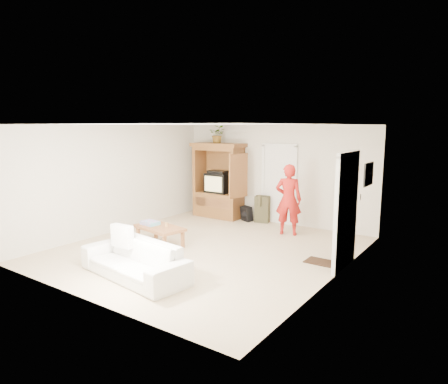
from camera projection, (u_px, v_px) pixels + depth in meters
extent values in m
plane|color=tan|center=(207.00, 249.00, 8.41)|extent=(6.00, 6.00, 0.00)
plane|color=white|center=(206.00, 125.00, 7.99)|extent=(6.00, 6.00, 0.00)
plane|color=silver|center=(275.00, 174.00, 10.63)|extent=(5.50, 0.00, 5.50)
plane|color=silver|center=(80.00, 215.00, 5.77)|extent=(5.50, 0.00, 5.50)
plane|color=silver|center=(117.00, 179.00, 9.75)|extent=(0.00, 6.00, 6.00)
plane|color=silver|center=(337.00, 203.00, 6.65)|extent=(0.00, 6.00, 6.00)
cube|color=brown|center=(218.00, 205.00, 11.40)|extent=(1.40, 0.60, 0.70)
cube|color=brown|center=(200.00, 170.00, 11.62)|extent=(0.10, 0.60, 1.20)
cube|color=brown|center=(238.00, 173.00, 10.88)|extent=(0.10, 0.60, 1.20)
cube|color=brown|center=(224.00, 171.00, 11.47)|extent=(1.40, 0.06, 1.20)
cube|color=brown|center=(218.00, 149.00, 11.14)|extent=(1.40, 0.60, 0.10)
cube|color=brown|center=(218.00, 145.00, 11.13)|extent=(1.52, 0.68, 0.10)
cube|color=brown|center=(238.00, 176.00, 10.32)|extent=(0.16, 0.67, 1.15)
cube|color=black|center=(219.00, 183.00, 11.33)|extent=(0.70, 0.52, 0.55)
cube|color=tan|center=(213.00, 184.00, 11.11)|extent=(0.58, 0.02, 0.42)
cube|color=black|center=(218.00, 172.00, 11.25)|extent=(0.55, 0.35, 0.08)
cube|color=#A16237|center=(212.00, 203.00, 11.16)|extent=(1.19, 0.03, 0.25)
cube|color=white|center=(279.00, 185.00, 10.57)|extent=(0.85, 0.05, 2.04)
cube|color=black|center=(346.00, 213.00, 7.20)|extent=(0.05, 0.90, 2.04)
cube|color=black|center=(369.00, 174.00, 8.15)|extent=(0.03, 0.60, 0.48)
cube|color=#382316|center=(322.00, 262.00, 7.60)|extent=(0.60, 0.40, 0.02)
imported|color=#4C7238|center=(218.00, 134.00, 11.06)|extent=(0.56, 0.52, 0.49)
imported|color=#B21C17|center=(288.00, 200.00, 9.45)|extent=(0.72, 0.59, 1.70)
imported|color=white|center=(134.00, 260.00, 6.83)|extent=(2.22, 1.10, 0.62)
cube|color=#A16237|center=(160.00, 228.00, 8.64)|extent=(1.22, 0.81, 0.06)
cube|color=#A16237|center=(138.00, 235.00, 8.86)|extent=(0.07, 0.07, 0.36)
cube|color=#A16237|center=(156.00, 231.00, 9.19)|extent=(0.07, 0.07, 0.36)
cube|color=#A16237|center=(165.00, 244.00, 8.17)|extent=(0.07, 0.07, 0.36)
cube|color=#A16237|center=(183.00, 240.00, 8.50)|extent=(0.07, 0.07, 0.36)
cube|color=#F150B6|center=(150.00, 223.00, 8.80)|extent=(0.41, 0.32, 0.08)
cylinder|color=tan|center=(166.00, 225.00, 8.59)|extent=(0.08, 0.08, 0.10)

